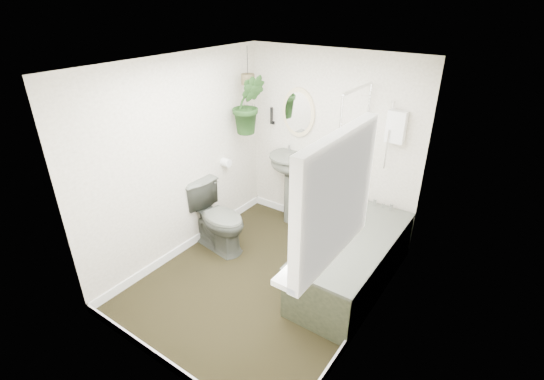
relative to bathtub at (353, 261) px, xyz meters
The scene contains 22 objects.
floor 0.99m from the bathtub, 147.99° to the right, with size 2.30×2.80×0.02m, color black.
ceiling 2.23m from the bathtub, 147.99° to the right, with size 2.30×2.80×0.02m, color white.
wall_back 1.49m from the bathtub, 131.32° to the left, with size 2.30×0.02×2.30m, color white.
wall_front 2.24m from the bathtub, 112.73° to the right, with size 2.30×0.02×2.30m, color white.
wall_left 2.20m from the bathtub, 165.69° to the right, with size 0.02×2.80×2.30m, color white.
wall_right 1.06m from the bathtub, 54.25° to the right, with size 0.02×2.80×2.30m, color white.
skirting 0.97m from the bathtub, 147.99° to the right, with size 2.30×2.80×0.10m, color white.
bathtub is the anchor object (origin of this frame).
bath_screen 1.15m from the bathtub, 123.96° to the left, with size 0.04×0.72×1.40m, color silver, non-canonical shape.
shower_box 1.51m from the bathtub, 90.00° to the left, with size 0.20×0.10×0.35m, color white.
oval_mirror 1.95m from the bathtub, 145.16° to the left, with size 0.46×0.03×0.62m, color beige.
wall_sconce 2.17m from the bathtub, 152.47° to the left, with size 0.04×0.04×0.22m, color black.
toilet_roll_holder 2.01m from the bathtub, behind, with size 0.11×0.11×0.11m, color white.
window_recess 1.84m from the bathtub, 76.41° to the right, with size 0.08×1.00×0.90m, color white.
window_sill 1.54m from the bathtub, 79.61° to the right, with size 0.18×1.00×0.04m, color white.
window_blinds 1.83m from the bathtub, 78.46° to the right, with size 0.01×0.86×0.76m, color white.
toilet 1.68m from the bathtub, behind, with size 0.46×0.81×0.83m, color #4D5147.
pedestal_sink 1.47m from the bathtub, 149.37° to the left, with size 0.58×0.49×0.99m, color #4D5147, non-canonical shape.
sill_plant 1.65m from the bathtub, 82.10° to the right, with size 0.23×0.20×0.26m, color black.
hanging_plant 2.21m from the bathtub, 165.22° to the left, with size 0.40×0.32×0.73m, color black.
soap_bottle 0.91m from the bathtub, 106.40° to the right, with size 0.10×0.10×0.21m, color #2A2021.
hanging_pot 2.41m from the bathtub, 165.22° to the left, with size 0.16×0.16×0.12m, color #4E442A.
Camera 1 is at (2.04, -2.77, 2.84)m, focal length 26.00 mm.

